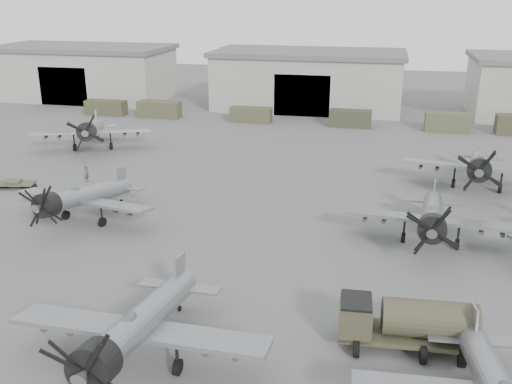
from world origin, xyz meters
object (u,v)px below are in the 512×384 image
at_px(aircraft_near_1, 136,328).
at_px(aircraft_mid_2, 432,217).
at_px(ground_crew, 87,173).
at_px(fuel_tanker, 408,321).
at_px(aircraft_far_1, 479,165).
at_px(aircraft_mid_1, 80,197).
at_px(aircraft_far_0, 91,130).

relative_size(aircraft_near_1, aircraft_mid_2, 1.04).
bearing_deg(ground_crew, fuel_tanker, -129.73).
xyz_separation_m(aircraft_far_1, fuel_tanker, (-6.96, -26.60, -0.86)).
bearing_deg(aircraft_far_1, aircraft_mid_2, -101.32).
bearing_deg(aircraft_mid_1, aircraft_far_1, 36.14).
relative_size(aircraft_near_1, aircraft_mid_1, 1.07).
relative_size(aircraft_near_1, ground_crew, 7.91).
bearing_deg(aircraft_mid_1, aircraft_far_0, 126.31).
bearing_deg(fuel_tanker, aircraft_far_0, 133.84).
height_order(aircraft_mid_1, ground_crew, aircraft_mid_1).
distance_m(aircraft_near_1, ground_crew, 30.74).
xyz_separation_m(fuel_tanker, ground_crew, (-29.34, 21.17, -0.77)).
height_order(aircraft_near_1, ground_crew, aircraft_near_1).
bearing_deg(aircraft_far_0, ground_crew, -86.75).
bearing_deg(aircraft_near_1, fuel_tanker, 21.33).
distance_m(aircraft_mid_1, aircraft_far_1, 34.95).
bearing_deg(aircraft_far_0, aircraft_mid_2, -48.80).
height_order(aircraft_near_1, aircraft_mid_2, aircraft_near_1).
height_order(aircraft_mid_1, aircraft_far_0, aircraft_far_0).
bearing_deg(aircraft_mid_2, aircraft_mid_1, -171.72).
relative_size(aircraft_mid_1, aircraft_far_0, 0.91).
relative_size(aircraft_mid_1, fuel_tanker, 1.65).
distance_m(aircraft_mid_1, fuel_tanker, 27.21).
height_order(aircraft_far_1, ground_crew, aircraft_far_1).
xyz_separation_m(aircraft_mid_1, ground_crew, (-4.73, 9.58, -1.36)).
bearing_deg(fuel_tanker, aircraft_far_1, 71.94).
bearing_deg(aircraft_near_1, aircraft_mid_2, 51.53).
bearing_deg(aircraft_near_1, ground_crew, 123.88).
bearing_deg(aircraft_mid_2, aircraft_far_0, 157.93).
bearing_deg(aircraft_far_0, aircraft_near_1, -81.14).
relative_size(aircraft_far_0, ground_crew, 8.14).
distance_m(aircraft_near_1, aircraft_far_0, 42.17).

